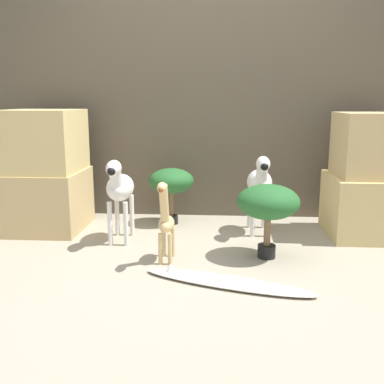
{
  "coord_description": "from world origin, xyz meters",
  "views": [
    {
      "loc": [
        0.16,
        -2.88,
        1.1
      ],
      "look_at": [
        -0.09,
        0.67,
        0.37
      ],
      "focal_mm": 42.0,
      "sensor_mm": 36.0,
      "label": 1
    }
  ],
  "objects_px": {
    "zebra_right": "(260,182)",
    "giraffe_figurine": "(166,220)",
    "zebra_left": "(119,187)",
    "potted_palm_back": "(171,182)",
    "potted_palm_front": "(268,204)",
    "surfboard": "(226,281)"
  },
  "relations": [
    {
      "from": "zebra_right",
      "to": "zebra_left",
      "type": "bearing_deg",
      "value": -164.63
    },
    {
      "from": "potted_palm_back",
      "to": "zebra_right",
      "type": "bearing_deg",
      "value": -17.6
    },
    {
      "from": "potted_palm_front",
      "to": "potted_palm_back",
      "type": "distance_m",
      "value": 1.14
    },
    {
      "from": "zebra_right",
      "to": "potted_palm_back",
      "type": "height_order",
      "value": "zebra_right"
    },
    {
      "from": "zebra_right",
      "to": "potted_palm_back",
      "type": "xyz_separation_m",
      "value": [
        -0.76,
        0.24,
        -0.06
      ]
    },
    {
      "from": "potted_palm_back",
      "to": "surfboard",
      "type": "height_order",
      "value": "potted_palm_back"
    },
    {
      "from": "zebra_right",
      "to": "giraffe_figurine",
      "type": "xyz_separation_m",
      "value": [
        -0.69,
        -0.74,
        -0.13
      ]
    },
    {
      "from": "zebra_right",
      "to": "potted_palm_front",
      "type": "distance_m",
      "value": 0.6
    },
    {
      "from": "zebra_right",
      "to": "potted_palm_back",
      "type": "distance_m",
      "value": 0.8
    },
    {
      "from": "zebra_left",
      "to": "surfboard",
      "type": "relative_size",
      "value": 0.62
    },
    {
      "from": "zebra_left",
      "to": "potted_palm_back",
      "type": "relative_size",
      "value": 1.33
    },
    {
      "from": "zebra_left",
      "to": "potted_palm_back",
      "type": "height_order",
      "value": "zebra_left"
    },
    {
      "from": "giraffe_figurine",
      "to": "potted_palm_back",
      "type": "bearing_deg",
      "value": 94.2
    },
    {
      "from": "giraffe_figurine",
      "to": "potted_palm_front",
      "type": "relative_size",
      "value": 1.12
    },
    {
      "from": "giraffe_figurine",
      "to": "potted_palm_front",
      "type": "bearing_deg",
      "value": 11.56
    },
    {
      "from": "giraffe_figurine",
      "to": "potted_palm_front",
      "type": "height_order",
      "value": "giraffe_figurine"
    },
    {
      "from": "zebra_right",
      "to": "potted_palm_front",
      "type": "xyz_separation_m",
      "value": [
        0.01,
        -0.6,
        -0.04
      ]
    },
    {
      "from": "zebra_left",
      "to": "potted_palm_front",
      "type": "distance_m",
      "value": 1.16
    },
    {
      "from": "potted_palm_front",
      "to": "surfboard",
      "type": "distance_m",
      "value": 0.69
    },
    {
      "from": "zebra_right",
      "to": "giraffe_figurine",
      "type": "bearing_deg",
      "value": -132.95
    },
    {
      "from": "potted_palm_back",
      "to": "potted_palm_front",
      "type": "bearing_deg",
      "value": -47.39
    },
    {
      "from": "zebra_left",
      "to": "potted_palm_front",
      "type": "relative_size",
      "value": 1.27
    }
  ]
}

